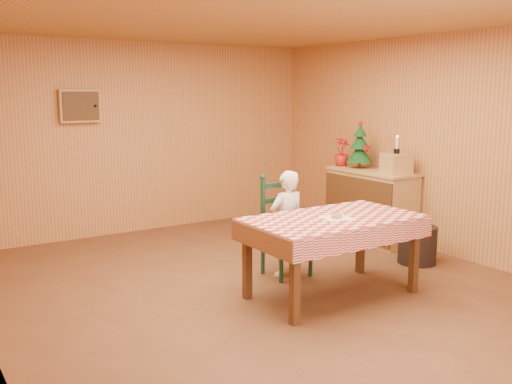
% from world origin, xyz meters
% --- Properties ---
extents(ground, '(6.00, 6.00, 0.00)m').
position_xyz_m(ground, '(0.00, 0.00, 0.00)').
color(ground, brown).
rests_on(ground, ground).
extents(cabin_walls, '(5.10, 6.05, 2.65)m').
position_xyz_m(cabin_walls, '(-0.00, 0.53, 1.83)').
color(cabin_walls, '#C98548').
rests_on(cabin_walls, ground).
extents(dining_table, '(1.66, 0.96, 0.77)m').
position_xyz_m(dining_table, '(0.43, -0.47, 0.69)').
color(dining_table, '#523015').
rests_on(dining_table, ground).
extents(ladder_chair, '(0.44, 0.40, 1.08)m').
position_xyz_m(ladder_chair, '(0.43, 0.32, 0.50)').
color(ladder_chair, black).
rests_on(ladder_chair, ground).
extents(seated_child, '(0.41, 0.27, 1.12)m').
position_xyz_m(seated_child, '(0.43, 0.26, 0.56)').
color(seated_child, white).
rests_on(seated_child, ground).
extents(napkin, '(0.30, 0.30, 0.00)m').
position_xyz_m(napkin, '(0.43, -0.52, 0.77)').
color(napkin, white).
rests_on(napkin, dining_table).
extents(donut, '(0.14, 0.14, 0.04)m').
position_xyz_m(donut, '(0.43, -0.52, 0.79)').
color(donut, '#C58346').
rests_on(donut, napkin).
extents(shelf_unit, '(0.54, 1.24, 0.93)m').
position_xyz_m(shelf_unit, '(2.21, 0.84, 0.47)').
color(shelf_unit, tan).
rests_on(shelf_unit, ground).
extents(crate, '(0.36, 0.36, 0.25)m').
position_xyz_m(crate, '(2.22, 0.44, 1.06)').
color(crate, tan).
rests_on(crate, shelf_unit).
extents(christmas_tree, '(0.34, 0.34, 0.62)m').
position_xyz_m(christmas_tree, '(2.22, 1.09, 1.21)').
color(christmas_tree, '#523015').
rests_on(christmas_tree, shelf_unit).
extents(flower_arrangement, '(0.25, 0.25, 0.37)m').
position_xyz_m(flower_arrangement, '(2.17, 1.39, 1.12)').
color(flower_arrangement, '#AF1810').
rests_on(flower_arrangement, shelf_unit).
extents(candle_set, '(0.07, 0.07, 0.22)m').
position_xyz_m(candle_set, '(2.22, 0.44, 1.24)').
color(candle_set, black).
rests_on(candle_set, crate).
extents(storage_bin, '(0.52, 0.52, 0.43)m').
position_xyz_m(storage_bin, '(1.93, -0.20, 0.21)').
color(storage_bin, black).
rests_on(storage_bin, ground).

